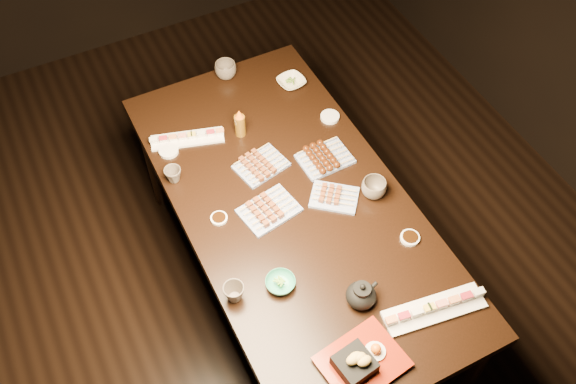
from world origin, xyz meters
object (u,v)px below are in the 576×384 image
object	(u,v)px
edamame_bowl_green	(280,283)
edamame_bowl_cream	(291,82)
yakitori_plate_center	(269,207)
condiment_bottle	(240,122)
yakitori_plate_left	(261,163)
sushi_platter_near	(435,307)
sushi_platter_far	(187,137)
teacup_far_right	(226,70)
tempura_tray	(363,357)
teapot	(361,294)
teacup_mid_right	(374,188)
teacup_far_left	(173,175)
yakitori_plate_right	(334,195)
dining_table	(293,251)
teacup_near_left	(234,293)

from	to	relation	value
edamame_bowl_green	edamame_bowl_cream	xyz separation A→B (m)	(0.54, 0.96, -0.00)
yakitori_plate_center	condiment_bottle	distance (m)	0.45
yakitori_plate_center	yakitori_plate_left	world-z (taller)	yakitori_plate_center
sushi_platter_near	sushi_platter_far	distance (m)	1.30
sushi_platter_near	teacup_far_right	bearing A→B (deg)	105.09
tempura_tray	teapot	size ratio (longest dim) A/B	2.09
sushi_platter_far	teapot	distance (m)	1.08
sushi_platter_far	teacup_mid_right	xyz separation A→B (m)	(0.58, -0.64, 0.02)
teacup_far_right	teacup_far_left	bearing A→B (deg)	-132.91
yakitori_plate_right	yakitori_plate_center	bearing A→B (deg)	-153.81
dining_table	yakitori_plate_center	world-z (taller)	yakitori_plate_center
sushi_platter_near	teacup_far_right	size ratio (longest dim) A/B	3.70
teacup_far_left	condiment_bottle	xyz separation A→B (m)	(0.36, 0.11, 0.04)
sushi_platter_far	condiment_bottle	bearing A→B (deg)	178.23
sushi_platter_far	teacup_near_left	bearing A→B (deg)	97.23
teapot	sushi_platter_near	bearing A→B (deg)	-44.61
sushi_platter_far	yakitori_plate_left	xyz separation A→B (m)	(0.23, -0.29, 0.01)
yakitori_plate_right	edamame_bowl_cream	xyz separation A→B (m)	(0.15, 0.69, -0.01)
sushi_platter_near	teacup_far_right	xyz separation A→B (m)	(-0.18, 1.50, 0.02)
sushi_platter_near	tempura_tray	xyz separation A→B (m)	(-0.34, -0.06, 0.03)
yakitori_plate_center	teapot	world-z (taller)	teapot
sushi_platter_near	teacup_mid_right	bearing A→B (deg)	90.12
dining_table	yakitori_plate_left	distance (m)	0.47
sushi_platter_far	teacup_far_left	size ratio (longest dim) A/B	4.41
teapot	edamame_bowl_cream	bearing A→B (deg)	65.77
condiment_bottle	edamame_bowl_cream	bearing A→B (deg)	27.65
teacup_far_right	yakitori_plate_right	bearing A→B (deg)	-83.21
sushi_platter_near	teacup_far_left	distance (m)	1.20
tempura_tray	teacup_mid_right	xyz separation A→B (m)	(0.42, 0.62, -0.01)
edamame_bowl_green	edamame_bowl_cream	world-z (taller)	edamame_bowl_green
yakitori_plate_center	teacup_far_left	distance (m)	0.44
teacup_near_left	edamame_bowl_cream	bearing A→B (deg)	52.53
teacup_near_left	teacup_mid_right	bearing A→B (deg)	14.19
yakitori_plate_left	teacup_far_left	bearing A→B (deg)	151.41
tempura_tray	yakitori_plate_right	bearing A→B (deg)	60.20
teacup_mid_right	dining_table	bearing A→B (deg)	161.33
teacup_mid_right	teapot	size ratio (longest dim) A/B	0.77
dining_table	yakitori_plate_right	bearing A→B (deg)	-17.72
edamame_bowl_green	condiment_bottle	world-z (taller)	condiment_bottle
teacup_far_left	teapot	bearing A→B (deg)	-64.23
edamame_bowl_cream	teapot	bearing A→B (deg)	-104.60
yakitori_plate_left	edamame_bowl_cream	distance (m)	0.53
yakitori_plate_center	teacup_far_left	world-z (taller)	teacup_far_left
tempura_tray	edamame_bowl_green	bearing A→B (deg)	98.00
sushi_platter_near	edamame_bowl_green	distance (m)	0.58
yakitori_plate_right	edamame_bowl_green	xyz separation A→B (m)	(-0.38, -0.27, -0.01)
dining_table	edamame_bowl_cream	xyz separation A→B (m)	(0.32, 0.64, 0.39)
yakitori_plate_left	edamame_bowl_green	xyz separation A→B (m)	(-0.19, -0.56, -0.01)
sushi_platter_far	tempura_tray	xyz separation A→B (m)	(0.16, -1.26, 0.03)
teacup_far_left	condiment_bottle	size ratio (longest dim) A/B	0.50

